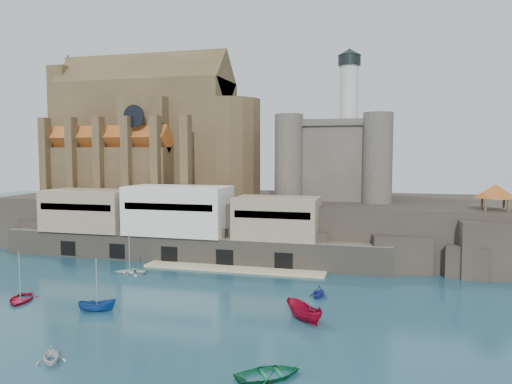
{
  "coord_description": "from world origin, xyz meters",
  "views": [
    {
      "loc": [
        26.44,
        -57.8,
        19.01
      ],
      "look_at": [
        1.99,
        32.0,
        11.58
      ],
      "focal_mm": 35.0,
      "sensor_mm": 36.0,
      "label": 1
    }
  ],
  "objects_px": {
    "castle_keep": "(337,156)",
    "boat_2": "(97,311)",
    "church": "(153,138)",
    "pavilion": "(495,193)",
    "boat_0": "(21,301)",
    "boat_1": "(51,362)"
  },
  "relations": [
    {
      "from": "church",
      "to": "pavilion",
      "type": "bearing_deg",
      "value": -13.48
    },
    {
      "from": "boat_2",
      "to": "boat_0",
      "type": "bearing_deg",
      "value": 65.01
    },
    {
      "from": "pavilion",
      "to": "boat_2",
      "type": "xyz_separation_m",
      "value": [
        -49.32,
        -32.36,
        -12.73
      ]
    },
    {
      "from": "castle_keep",
      "to": "boat_0",
      "type": "height_order",
      "value": "castle_keep"
    },
    {
      "from": "boat_0",
      "to": "church",
      "type": "bearing_deg",
      "value": 71.74
    },
    {
      "from": "boat_1",
      "to": "pavilion",
      "type": "bearing_deg",
      "value": 10.78
    },
    {
      "from": "church",
      "to": "boat_2",
      "type": "xyz_separation_m",
      "value": [
        16.81,
        -48.21,
        -22.13
      ]
    },
    {
      "from": "castle_keep",
      "to": "boat_2",
      "type": "xyz_separation_m",
      "value": [
        -23.4,
        -47.44,
        -18.31
      ]
    },
    {
      "from": "church",
      "to": "boat_2",
      "type": "relative_size",
      "value": 10.41
    },
    {
      "from": "castle_keep",
      "to": "boat_1",
      "type": "xyz_separation_m",
      "value": [
        -19.17,
        -61.36,
        -18.31
      ]
    },
    {
      "from": "castle_keep",
      "to": "boat_1",
      "type": "bearing_deg",
      "value": -107.35
    },
    {
      "from": "church",
      "to": "boat_0",
      "type": "distance_m",
      "value": 52.49
    },
    {
      "from": "castle_keep",
      "to": "boat_1",
      "type": "relative_size",
      "value": 8.5
    },
    {
      "from": "church",
      "to": "pavilion",
      "type": "xyz_separation_m",
      "value": [
        66.13,
        -15.85,
        -9.4
      ]
    },
    {
      "from": "boat_0",
      "to": "castle_keep",
      "type": "bearing_deg",
      "value": 28.58
    },
    {
      "from": "castle_keep",
      "to": "boat_2",
      "type": "bearing_deg",
      "value": -116.26
    },
    {
      "from": "boat_0",
      "to": "boat_2",
      "type": "xyz_separation_m",
      "value": [
        11.72,
        -0.89,
        0.0
      ]
    },
    {
      "from": "church",
      "to": "boat_1",
      "type": "xyz_separation_m",
      "value": [
        21.04,
        -62.14,
        -22.13
      ]
    },
    {
      "from": "castle_keep",
      "to": "pavilion",
      "type": "xyz_separation_m",
      "value": [
        25.92,
        -15.08,
        -5.59
      ]
    },
    {
      "from": "boat_0",
      "to": "boat_1",
      "type": "bearing_deg",
      "value": -67.25
    },
    {
      "from": "castle_keep",
      "to": "boat_0",
      "type": "bearing_deg",
      "value": -127.04
    },
    {
      "from": "church",
      "to": "castle_keep",
      "type": "height_order",
      "value": "church"
    }
  ]
}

